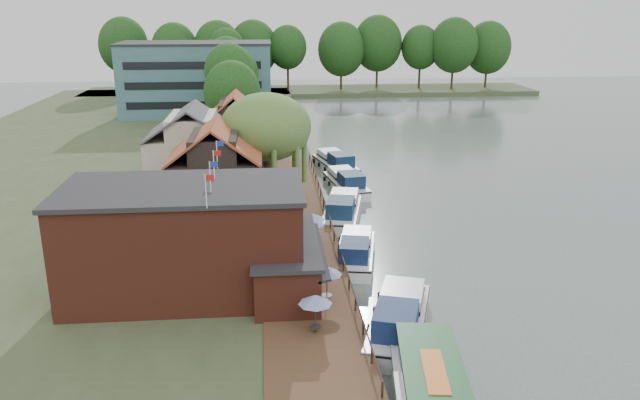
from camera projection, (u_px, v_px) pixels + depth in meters
name	position (u px, v px, depth m)	size (l,w,h in m)	color
ground	(419.00, 288.00, 44.19)	(260.00, 260.00, 0.00)	#4D5955
land_bank	(104.00, 168.00, 74.77)	(50.00, 140.00, 1.00)	#384728
quay_deck	(299.00, 230.00, 52.70)	(6.00, 50.00, 0.10)	#47301E
quay_rail	(330.00, 222.00, 53.27)	(0.20, 49.00, 1.00)	black
pub	(216.00, 238.00, 40.67)	(20.00, 11.00, 7.30)	maroon
hotel_block	(197.00, 79.00, 106.72)	(25.40, 12.40, 12.30)	#38666B
cottage_a	(216.00, 171.00, 54.66)	(8.60, 7.60, 8.50)	black
cottage_b	(193.00, 147.00, 63.91)	(9.60, 8.60, 8.50)	beige
cottage_c	(236.00, 130.00, 72.80)	(7.60, 7.60, 8.50)	black
willow	(267.00, 147.00, 59.50)	(8.60, 8.60, 10.43)	#476B2D
umbrella_0	(315.00, 314.00, 35.75)	(1.99, 1.99, 2.38)	navy
umbrella_1	(327.00, 284.00, 39.61)	(1.96, 1.96, 2.38)	#1B3995
umbrella_2	(309.00, 263.00, 42.81)	(1.97, 1.97, 2.38)	navy
umbrella_3	(312.00, 232.00, 48.56)	(2.04, 2.04, 2.38)	navy
umbrella_4	(312.00, 227.00, 49.64)	(2.14, 2.14, 2.38)	navy
cruiser_0	(399.00, 314.00, 37.82)	(3.48, 10.76, 2.64)	silver
cruiser_1	(356.00, 248.00, 48.49)	(3.11, 9.63, 2.32)	white
cruiser_2	(342.00, 207.00, 57.90)	(3.44, 10.62, 2.60)	silver
cruiser_3	(346.00, 180.00, 66.97)	(3.28, 10.13, 2.46)	silver
cruiser_4	(335.00, 161.00, 75.03)	(3.41, 10.54, 2.58)	silver
swan	(445.00, 376.00, 33.34)	(0.44, 0.44, 0.44)	white
bank_tree_0	(233.00, 105.00, 80.95)	(7.38, 7.38, 11.52)	#143811
bank_tree_1	(230.00, 91.00, 87.97)	(6.97, 6.97, 13.24)	#143811
bank_tree_2	(235.00, 86.00, 96.78)	(7.49, 7.49, 12.31)	#143811
bank_tree_3	(253.00, 75.00, 115.28)	(6.06, 6.06, 11.63)	#143811
bank_tree_4	(227.00, 68.00, 123.76)	(8.74, 8.74, 12.41)	#143811
bank_tree_5	(227.00, 62.00, 130.11)	(7.81, 7.81, 13.77)	#143811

